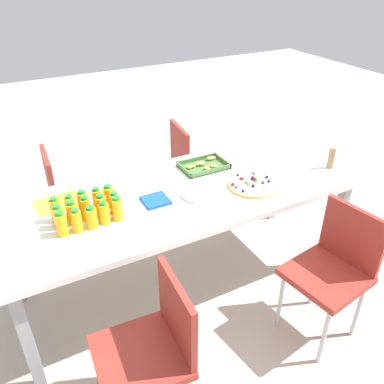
{
  "coord_description": "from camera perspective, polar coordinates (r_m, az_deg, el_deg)",
  "views": [
    {
      "loc": [
        -0.94,
        -1.89,
        2.02
      ],
      "look_at": [
        0.03,
        -0.07,
        0.77
      ],
      "focal_mm": 37.14,
      "sensor_mm": 36.0,
      "label": 1
    }
  ],
  "objects": [
    {
      "name": "fruit_pizza",
      "position": [
        2.54,
        8.69,
        1.12
      ],
      "size": [
        0.32,
        0.32,
        0.05
      ],
      "color": "tan",
      "rests_on": "party_table"
    },
    {
      "name": "juice_bottle_10",
      "position": [
        2.28,
        -18.98,
        -2.48
      ],
      "size": [
        0.06,
        0.06,
        0.15
      ],
      "color": "#F9AC14",
      "rests_on": "party_table"
    },
    {
      "name": "juice_bottle_12",
      "position": [
        2.29,
        -15.36,
        -1.53
      ],
      "size": [
        0.06,
        0.06,
        0.15
      ],
      "color": "#F9AD14",
      "rests_on": "party_table"
    },
    {
      "name": "chair_near_left",
      "position": [
        1.93,
        -5.51,
        -20.9
      ],
      "size": [
        0.42,
        0.42,
        0.83
      ],
      "rotation": [
        0.0,
        0.0,
        1.51
      ],
      "color": "maroon",
      "rests_on": "ground_plane"
    },
    {
      "name": "juice_bottle_1",
      "position": [
        2.16,
        -16.2,
        -4.05
      ],
      "size": [
        0.05,
        0.05,
        0.14
      ],
      "color": "#F9AD14",
      "rests_on": "party_table"
    },
    {
      "name": "juice_bottle_14",
      "position": [
        2.33,
        -11.87,
        -0.66
      ],
      "size": [
        0.06,
        0.06,
        0.14
      ],
      "color": "#F9AF14",
      "rests_on": "party_table"
    },
    {
      "name": "juice_bottle_13",
      "position": [
        2.31,
        -13.43,
        -1.09
      ],
      "size": [
        0.06,
        0.06,
        0.15
      ],
      "color": "#FAAE14",
      "rests_on": "party_table"
    },
    {
      "name": "cardboard_tube",
      "position": [
        2.86,
        19.38,
        4.63
      ],
      "size": [
        0.04,
        0.04,
        0.15
      ],
      "primitive_type": "cylinder",
      "color": "#9E7A56",
      "rests_on": "party_table"
    },
    {
      "name": "juice_bottle_2",
      "position": [
        2.17,
        -14.23,
        -3.6
      ],
      "size": [
        0.06,
        0.06,
        0.13
      ],
      "color": "#F9AD14",
      "rests_on": "party_table"
    },
    {
      "name": "juice_bottle_3",
      "position": [
        2.19,
        -12.47,
        -2.99
      ],
      "size": [
        0.06,
        0.06,
        0.14
      ],
      "color": "#F9AC14",
      "rests_on": "party_table"
    },
    {
      "name": "ground_plane",
      "position": [
        2.92,
        -1.24,
        -12.59
      ],
      "size": [
        12.0,
        12.0,
        0.0
      ],
      "primitive_type": "plane",
      "color": "#B2A899"
    },
    {
      "name": "plate_stack",
      "position": [
        2.4,
        0.59,
        -0.32
      ],
      "size": [
        0.18,
        0.18,
        0.02
      ],
      "color": "silver",
      "rests_on": "party_table"
    },
    {
      "name": "juice_bottle_0",
      "position": [
        2.16,
        -18.23,
        -4.42
      ],
      "size": [
        0.06,
        0.06,
        0.14
      ],
      "color": "#FAAB14",
      "rests_on": "party_table"
    },
    {
      "name": "juice_bottle_7",
      "position": [
        2.23,
        -14.96,
        -2.4
      ],
      "size": [
        0.05,
        0.05,
        0.15
      ],
      "color": "#FAAE14",
      "rests_on": "party_table"
    },
    {
      "name": "juice_bottle_5",
      "position": [
        2.22,
        -18.6,
        -3.49
      ],
      "size": [
        0.06,
        0.06,
        0.14
      ],
      "color": "#FAAE14",
      "rests_on": "party_table"
    },
    {
      "name": "chair_far_left",
      "position": [
        3.09,
        -17.21,
        0.1
      ],
      "size": [
        0.42,
        0.42,
        0.83
      ],
      "rotation": [
        0.0,
        0.0,
        -1.62
      ],
      "color": "maroon",
      "rests_on": "ground_plane"
    },
    {
      "name": "juice_bottle_11",
      "position": [
        2.29,
        -17.07,
        -2.06
      ],
      "size": [
        0.05,
        0.05,
        0.14
      ],
      "color": "#F9AE14",
      "rests_on": "party_table"
    },
    {
      "name": "juice_bottle_8",
      "position": [
        2.25,
        -12.88,
        -2.04
      ],
      "size": [
        0.06,
        0.06,
        0.14
      ],
      "color": "#FAAB14",
      "rests_on": "party_table"
    },
    {
      "name": "party_table",
      "position": [
        2.5,
        -1.41,
        -1.06
      ],
      "size": [
        2.25,
        0.88,
        0.75
      ],
      "color": "white",
      "rests_on": "ground_plane"
    },
    {
      "name": "paper_folder",
      "position": [
        2.47,
        -18.59,
        -1.45
      ],
      "size": [
        0.27,
        0.22,
        0.01
      ],
      "primitive_type": "cube",
      "rotation": [
        0.0,
        0.0,
        0.07
      ],
      "color": "yellow",
      "rests_on": "party_table"
    },
    {
      "name": "juice_bottle_4",
      "position": [
        2.21,
        -10.67,
        -2.4
      ],
      "size": [
        0.06,
        0.06,
        0.14
      ],
      "color": "#F9AC14",
      "rests_on": "party_table"
    },
    {
      "name": "chair_near_right",
      "position": [
        2.43,
        19.82,
        -9.72
      ],
      "size": [
        0.45,
        0.45,
        0.83
      ],
      "rotation": [
        0.0,
        0.0,
        1.72
      ],
      "color": "maroon",
      "rests_on": "ground_plane"
    },
    {
      "name": "juice_bottle_6",
      "position": [
        2.23,
        -16.79,
        -2.96
      ],
      "size": [
        0.06,
        0.06,
        0.14
      ],
      "color": "#F9AC14",
      "rests_on": "party_table"
    },
    {
      "name": "napkin_stack",
      "position": [
        2.36,
        -5.25,
        -1.2
      ],
      "size": [
        0.15,
        0.15,
        0.02
      ],
      "primitive_type": "cube",
      "color": "#194CA5",
      "rests_on": "party_table"
    },
    {
      "name": "chair_far_right",
      "position": [
        3.38,
        0.11,
        4.43
      ],
      "size": [
        0.44,
        0.44,
        0.83
      ],
      "rotation": [
        0.0,
        0.0,
        -1.68
      ],
      "color": "maroon",
      "rests_on": "ground_plane"
    },
    {
      "name": "snack_tray",
      "position": [
        2.74,
        1.71,
        3.86
      ],
      "size": [
        0.32,
        0.22,
        0.04
      ],
      "color": "#477238",
      "rests_on": "party_table"
    },
    {
      "name": "juice_bottle_9",
      "position": [
        2.27,
        -11.01,
        -1.6
      ],
      "size": [
        0.06,
        0.06,
        0.13
      ],
      "color": "#F9AD14",
      "rests_on": "party_table"
    }
  ]
}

